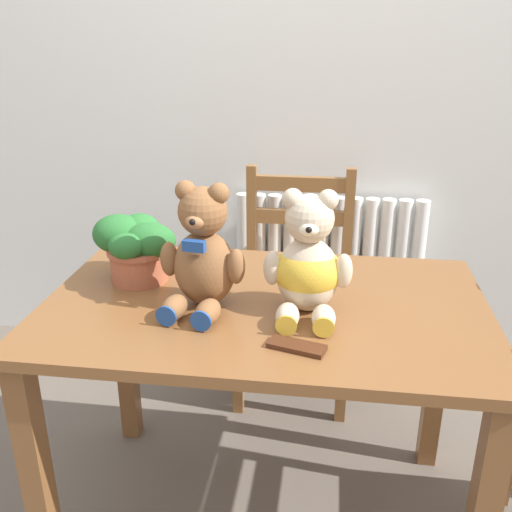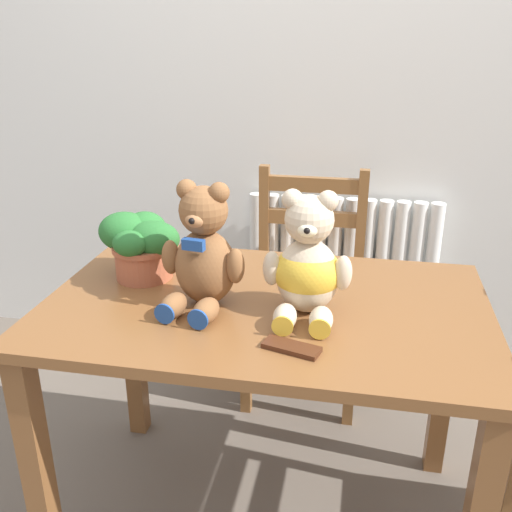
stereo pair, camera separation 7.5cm
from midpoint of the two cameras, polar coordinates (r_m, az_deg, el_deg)
wall_back at (r=2.42m, az=3.25°, el=18.82°), size 8.00×0.04×2.60m
radiator at (r=2.57m, az=6.29°, el=-3.06°), size 0.82×0.10×0.76m
dining_table at (r=1.58m, az=-0.49°, el=-8.50°), size 1.18×0.74×0.75m
wooden_chair_behind at (r=2.32m, az=3.06°, el=-2.99°), size 0.44×0.42×0.91m
teddy_bear_left at (r=1.46m, az=-6.84°, el=0.12°), size 0.23×0.24×0.33m
teddy_bear_right at (r=1.43m, az=3.71°, el=-0.88°), size 0.22×0.23×0.32m
potted_plant at (r=1.67m, az=-13.23°, el=1.09°), size 0.25×0.21×0.19m
chocolate_bar at (r=1.31m, az=2.44°, el=-9.04°), size 0.14×0.08×0.01m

